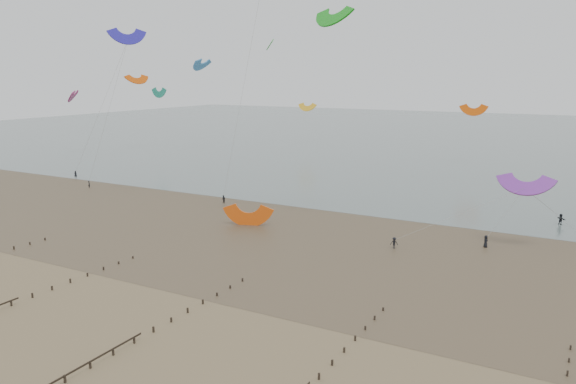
{
  "coord_description": "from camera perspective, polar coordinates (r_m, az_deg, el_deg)",
  "views": [
    {
      "loc": [
        40.18,
        -42.06,
        24.73
      ],
      "look_at": [
        1.53,
        28.0,
        8.0
      ],
      "focal_mm": 35.0,
      "sensor_mm": 36.0,
      "label": 1
    }
  ],
  "objects": [
    {
      "name": "kitesurfers",
      "position": [
        95.38,
        17.77,
        -3.24
      ],
      "size": [
        149.79,
        27.6,
        1.89
      ],
      "color": "black",
      "rests_on": "ground"
    },
    {
      "name": "grounded_kite",
      "position": [
        94.54,
        -4.07,
        -3.38
      ],
      "size": [
        8.57,
        7.55,
        3.95
      ],
      "primitive_type": null,
      "rotation": [
        1.54,
        0.0,
        0.31
      ],
      "color": "#F4570F",
      "rests_on": "ground"
    },
    {
      "name": "kitesurfer_lead",
      "position": [
        132.57,
        -19.55,
        0.74
      ],
      "size": [
        0.71,
        0.61,
        1.66
      ],
      "primitive_type": "imported",
      "rotation": [
        0.0,
        0.0,
        2.72
      ],
      "color": "black",
      "rests_on": "ground"
    },
    {
      "name": "kites_airborne",
      "position": [
        141.01,
        3.04,
        11.68
      ],
      "size": [
        243.25,
        115.61,
        40.88
      ],
      "color": "#E95006",
      "rests_on": "ground"
    },
    {
      "name": "sea_and_shore",
      "position": [
        91.74,
        -1.14,
        -3.83
      ],
      "size": [
        500.0,
        665.0,
        0.03
      ],
      "color": "#475654",
      "rests_on": "ground"
    },
    {
      "name": "ground",
      "position": [
        63.21,
        -13.89,
        -11.59
      ],
      "size": [
        500.0,
        500.0,
        0.0
      ],
      "primitive_type": "plane",
      "color": "brown",
      "rests_on": "ground"
    }
  ]
}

